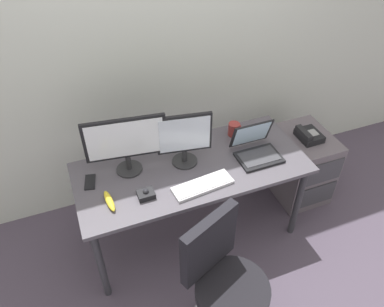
# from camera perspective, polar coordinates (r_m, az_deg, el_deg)

# --- Properties ---
(ground_plane) EXTENTS (8.00, 8.00, 0.00)m
(ground_plane) POSITION_cam_1_polar(r_m,az_deg,el_deg) (3.21, -0.00, -11.52)
(ground_plane) COLOR #4C4251
(back_wall) EXTENTS (6.00, 0.10, 2.80)m
(back_wall) POSITION_cam_1_polar(r_m,az_deg,el_deg) (2.87, -5.34, 17.19)
(back_wall) COLOR beige
(back_wall) RESTS_ON ground
(desk) EXTENTS (1.63, 0.71, 0.72)m
(desk) POSITION_cam_1_polar(r_m,az_deg,el_deg) (2.73, -0.00, -3.12)
(desk) COLOR #4D4851
(desk) RESTS_ON ground
(file_cabinet) EXTENTS (0.42, 0.53, 0.61)m
(file_cabinet) POSITION_cam_1_polar(r_m,az_deg,el_deg) (3.44, 15.91, -1.67)
(file_cabinet) COLOR #5D555C
(file_cabinet) RESTS_ON ground
(desk_phone) EXTENTS (0.17, 0.20, 0.09)m
(desk_phone) POSITION_cam_1_polar(r_m,az_deg,el_deg) (3.21, 17.04, 2.64)
(desk_phone) COLOR black
(desk_phone) RESTS_ON file_cabinet
(office_chair) EXTENTS (0.53, 0.55, 0.95)m
(office_chair) POSITION_cam_1_polar(r_m,az_deg,el_deg) (2.42, 4.86, -19.49)
(office_chair) COLOR black
(office_chair) RESTS_ON ground
(monitor_main) EXTENTS (0.54, 0.18, 0.43)m
(monitor_main) POSITION_cam_1_polar(r_m,az_deg,el_deg) (2.52, -9.91, 1.77)
(monitor_main) COLOR #262628
(monitor_main) RESTS_ON desk
(monitor_side) EXTENTS (0.37, 0.18, 0.40)m
(monitor_side) POSITION_cam_1_polar(r_m,az_deg,el_deg) (2.57, -1.13, 2.42)
(monitor_side) COLOR #262628
(monitor_side) RESTS_ON desk
(keyboard) EXTENTS (0.42, 0.18, 0.03)m
(keyboard) POSITION_cam_1_polar(r_m,az_deg,el_deg) (2.52, 1.60, -4.76)
(keyboard) COLOR silver
(keyboard) RESTS_ON desk
(laptop) EXTENTS (0.31, 0.29, 0.23)m
(laptop) POSITION_cam_1_polar(r_m,az_deg,el_deg) (2.78, 9.57, 0.72)
(laptop) COLOR black
(laptop) RESTS_ON desk
(trackball_mouse) EXTENTS (0.11, 0.09, 0.07)m
(trackball_mouse) POSITION_cam_1_polar(r_m,az_deg,el_deg) (2.47, -6.90, -6.02)
(trackball_mouse) COLOR black
(trackball_mouse) RESTS_ON desk
(coffee_mug) EXTENTS (0.10, 0.09, 0.10)m
(coffee_mug) POSITION_cam_1_polar(r_m,az_deg,el_deg) (2.94, 6.32, 3.65)
(coffee_mug) COLOR maroon
(coffee_mug) RESTS_ON desk
(cell_phone) EXTENTS (0.10, 0.15, 0.01)m
(cell_phone) POSITION_cam_1_polar(r_m,az_deg,el_deg) (2.65, -15.00, -4.14)
(cell_phone) COLOR black
(cell_phone) RESTS_ON desk
(banana) EXTENTS (0.06, 0.19, 0.04)m
(banana) POSITION_cam_1_polar(r_m,az_deg,el_deg) (2.47, -12.26, -6.95)
(banana) COLOR yellow
(banana) RESTS_ON desk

